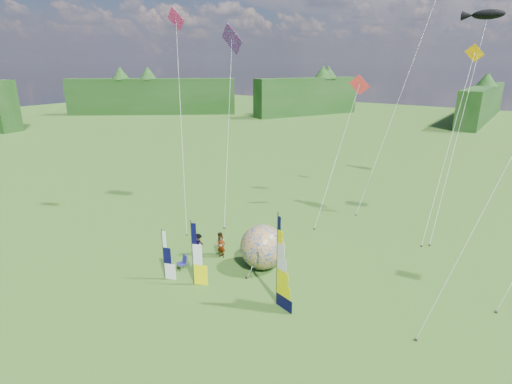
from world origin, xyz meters
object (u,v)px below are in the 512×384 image
Objects in this scene: kite_whale at (462,115)px; camp_chair at (181,263)px; spectator_d at (260,240)px; feather_banner_main at (277,261)px; spectator_c at (198,244)px; side_banner_left at (192,254)px; spectator_a at (221,247)px; bol_inflatable at (263,247)px; spectator_b at (220,244)px; side_banner_far at (163,255)px.

camp_chair is at bearing -130.28° from kite_whale.
spectator_d reaches higher than camp_chair.
spectator_c is at bearing -177.53° from feather_banner_main.
side_banner_left is at bearing -124.92° from kite_whale.
feather_banner_main reaches higher than spectator_c.
spectator_c reaches higher than spectator_a.
side_banner_left is 2.54× the size of spectator_a.
bol_inflatable is at bearing 151.05° from feather_banner_main.
bol_inflatable is at bearing -125.08° from kite_whale.
spectator_b is 1.06× the size of spectator_c.
kite_whale is (11.73, 17.42, 8.11)m from camp_chair.
side_banner_left is 2.40× the size of spectator_b.
kite_whale is at bearing 36.52° from side_banner_left.
kite_whale is (11.77, 18.75, 7.05)m from side_banner_far.
spectator_d is (1.83, 1.99, 0.05)m from spectator_b.
spectator_b is 19.85m from kite_whale.
spectator_c is 21.14m from kite_whale.
spectator_c is (-1.46, -0.65, 0.00)m from spectator_a.
spectator_a is 2.89m from camp_chair.
kite_whale reaches higher than spectator_b.
feather_banner_main is 6.55m from spectator_a.
feather_banner_main is 7.07m from camp_chair.
kite_whale is (11.05, 14.53, 7.78)m from spectator_b.
spectator_c is (-7.28, 1.78, -1.77)m from feather_banner_main.
feather_banner_main is 1.65× the size of side_banner_far.
side_banner_left is 1.38× the size of bol_inflatable.
spectator_d reaches higher than spectator_a.
side_banner_left is 3.80m from spectator_a.
side_banner_far is 1.80× the size of spectator_d.
feather_banner_main is 0.29× the size of kite_whale.
bol_inflatable is 3.06m from spectator_a.
spectator_d is at bearing 84.28° from camp_chair.
side_banner_far is at bearing -59.77° from spectator_b.
kite_whale is at bearing -110.03° from spectator_d.
spectator_d is at bearing 87.38° from spectator_b.
side_banner_left reaches higher than side_banner_far.
spectator_a is at bearing -71.59° from spectator_c.
kite_whale reaches higher than spectator_c.
side_banner_left is 2.44m from camp_chair.
feather_banner_main is 3.34× the size of spectator_a.
bol_inflatable is 4.60m from spectator_c.
side_banner_far is 4.23m from spectator_a.
kite_whale is at bearing 90.01° from feather_banner_main.
spectator_a is at bearing 6.80° from spectator_b.
feather_banner_main is at bearing -40.37° from spectator_a.
side_banner_far is 1.10× the size of bol_inflatable.
spectator_d reaches higher than spectator_b.
spectator_a is 0.32m from spectator_b.
bol_inflatable reaches higher than spectator_d.
kite_whale is at bearing 35.99° from spectator_a.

